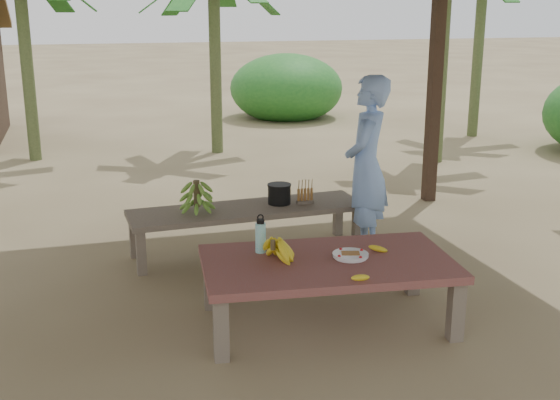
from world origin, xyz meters
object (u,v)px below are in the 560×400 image
object	(u,v)px
cooking_pot	(279,194)
woman	(366,166)
water_flask	(261,236)
bench	(247,213)
plate	(350,255)
ripe_banana_bunch	(273,250)
work_table	(328,268)

from	to	relation	value
cooking_pot	woman	size ratio (longest dim) A/B	0.13
water_flask	cooking_pot	distance (m)	1.51
water_flask	woman	xyz separation A→B (m)	(1.30, 1.09, 0.21)
bench	plate	bearing A→B (deg)	-80.07
ripe_banana_bunch	plate	distance (m)	0.57
bench	ripe_banana_bunch	world-z (taller)	ripe_banana_bunch
bench	water_flask	size ratio (longest dim) A/B	7.55
ripe_banana_bunch	water_flask	xyz separation A→B (m)	(-0.04, 0.21, 0.04)
ripe_banana_bunch	work_table	bearing A→B (deg)	-12.06
cooking_pot	woman	world-z (taller)	woman
work_table	woman	size ratio (longest dim) A/B	1.13
ripe_banana_bunch	plate	xyz separation A→B (m)	(0.56, -0.09, -0.07)
work_table	water_flask	size ratio (longest dim) A/B	6.42
bench	plate	size ratio (longest dim) A/B	8.46
bench	plate	xyz separation A→B (m)	(0.38, -1.65, 0.12)
work_table	bench	xyz separation A→B (m)	(-0.20, 1.65, -0.04)
ripe_banana_bunch	cooking_pot	size ratio (longest dim) A/B	1.32
ripe_banana_bunch	plate	world-z (taller)	ripe_banana_bunch
ripe_banana_bunch	woman	world-z (taller)	woman
work_table	woman	world-z (taller)	woman
plate	cooking_pot	size ratio (longest dim) A/B	1.22
water_flask	cooking_pot	xyz separation A→B (m)	(0.55, 1.40, -0.08)
plate	cooking_pot	distance (m)	1.70
bench	woman	bearing A→B (deg)	-16.80
bench	woman	size ratio (longest dim) A/B	1.33
plate	water_flask	world-z (taller)	water_flask
work_table	cooking_pot	distance (m)	1.70
cooking_pot	ripe_banana_bunch	bearing A→B (deg)	-107.57
water_flask	woman	distance (m)	1.71
work_table	woman	bearing A→B (deg)	63.65
cooking_pot	work_table	bearing A→B (deg)	-94.09
plate	woman	world-z (taller)	woman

